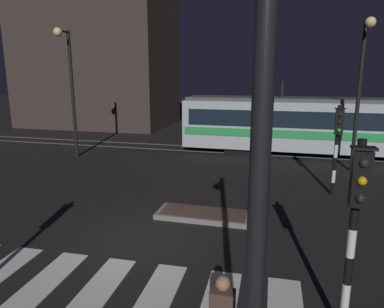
{
  "coord_description": "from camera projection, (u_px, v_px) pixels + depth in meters",
  "views": [
    {
      "loc": [
        3.6,
        -8.53,
        4.5
      ],
      "look_at": [
        0.15,
        4.8,
        1.4
      ],
      "focal_mm": 32.99,
      "sensor_mm": 36.0,
      "label": 1
    }
  ],
  "objects": [
    {
      "name": "street_lamp_trackside_right",
      "position": [
        362.0,
        78.0,
        15.68
      ],
      "size": [
        0.44,
        1.21,
        6.84
      ],
      "color": "black",
      "rests_on": "ground"
    },
    {
      "name": "street_lamp_trackside_left",
      "position": [
        69.0,
        78.0,
        18.67
      ],
      "size": [
        0.44,
        1.21,
        6.81
      ],
      "color": "black",
      "rests_on": "ground"
    },
    {
      "name": "building_backdrop",
      "position": [
        98.0,
        56.0,
        31.24
      ],
      "size": [
        12.7,
        8.0,
        12.26
      ],
      "primitive_type": "cube",
      "color": "#382D28",
      "rests_on": "ground"
    },
    {
      "name": "rail_near",
      "position": [
        218.0,
        152.0,
        20.83
      ],
      "size": [
        80.0,
        0.12,
        0.03
      ],
      "primitive_type": "cube",
      "color": "#59595E",
      "rests_on": "ground"
    },
    {
      "name": "traffic_light_corner_far_right",
      "position": [
        337.0,
        137.0,
        12.96
      ],
      "size": [
        0.36,
        0.42,
        3.43
      ],
      "color": "black",
      "rests_on": "ground"
    },
    {
      "name": "tram",
      "position": [
        324.0,
        125.0,
        19.69
      ],
      "size": [
        15.98,
        2.58,
        4.15
      ],
      "color": "#B2BCC1",
      "rests_on": "ground"
    },
    {
      "name": "street_lamp_near_kerb",
      "position": [
        260.0,
        115.0,
        2.62
      ],
      "size": [
        0.44,
        1.21,
        6.56
      ],
      "color": "black",
      "rests_on": "ground"
    },
    {
      "name": "traffic_island",
      "position": [
        204.0,
        215.0,
        11.37
      ],
      "size": [
        3.03,
        1.17,
        0.18
      ],
      "color": "slate",
      "rests_on": "ground"
    },
    {
      "name": "crosswalk_zebra",
      "position": [
        84.0,
        307.0,
        6.97
      ],
      "size": [
        8.58,
        3.98,
        0.02
      ],
      "color": "silver",
      "rests_on": "ground"
    },
    {
      "name": "rail_far",
      "position": [
        222.0,
        148.0,
        22.19
      ],
      "size": [
        80.0,
        0.12,
        0.03
      ],
      "primitive_type": "cube",
      "color": "#59595E",
      "rests_on": "ground"
    },
    {
      "name": "traffic_light_corner_near_right",
      "position": [
        356.0,
        213.0,
        5.67
      ],
      "size": [
        0.36,
        0.42,
        3.53
      ],
      "color": "black",
      "rests_on": "ground"
    },
    {
      "name": "ground_plane",
      "position": [
        144.0,
        238.0,
        9.92
      ],
      "size": [
        120.0,
        120.0,
        0.0
      ],
      "primitive_type": "plane",
      "color": "black"
    }
  ]
}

